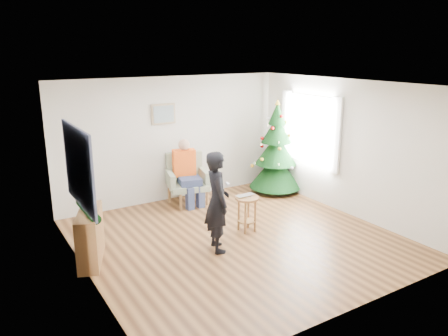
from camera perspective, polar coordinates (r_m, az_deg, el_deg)
floor at (r=7.55m, az=1.77°, el=-9.22°), size 5.00×5.00×0.00m
ceiling at (r=6.89m, az=1.95°, el=10.86°), size 5.00×5.00×0.00m
wall_back at (r=9.24m, az=-6.75°, el=3.76°), size 5.00×0.00×5.00m
wall_front at (r=5.31m, az=17.00°, el=-5.60°), size 5.00×0.00×5.00m
wall_left at (r=6.15m, az=-17.99°, el=-2.83°), size 0.00×5.00×5.00m
wall_right at (r=8.71m, az=15.72°, el=2.58°), size 0.00×5.00×5.00m
window_panel at (r=9.34m, az=11.19°, el=4.95°), size 0.04×1.30×1.40m
curtains at (r=9.32m, az=11.05°, el=4.93°), size 0.05×1.75×1.50m
christmas_tree at (r=9.77m, az=6.81°, el=2.24°), size 1.15×1.15×2.09m
stool at (r=7.75m, az=3.01°, el=-5.98°), size 0.42×0.42×0.63m
laptop at (r=7.64m, az=3.04°, el=-3.72°), size 0.36×0.24×0.03m
armchair at (r=9.13m, az=-4.83°, el=-2.25°), size 0.95×0.91×1.04m
seated_person at (r=8.99m, az=-4.80°, el=-0.44°), size 0.53×0.71×1.36m
standing_man at (r=6.88m, az=-0.90°, el=-4.42°), size 0.53×0.67×1.63m
game_controller at (r=6.85m, az=0.46°, el=-2.10°), size 0.07×0.13×0.04m
console at (r=6.96m, az=-17.06°, el=-8.53°), size 0.65×1.04×0.80m
garland at (r=6.81m, az=-17.34°, el=-5.29°), size 0.14×0.90×0.14m
tapestry at (r=6.37m, az=-18.49°, el=0.09°), size 0.03×1.50×1.15m
framed_picture at (r=9.03m, az=-7.92°, el=7.00°), size 0.52×0.05×0.42m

